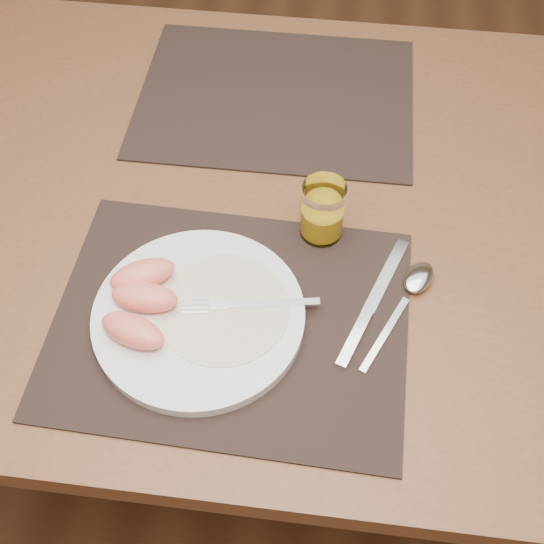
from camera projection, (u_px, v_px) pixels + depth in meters
The scene contains 11 objects.
ground at pixel (269, 411), 1.61m from camera, with size 5.00×5.00×0.00m, color #57341E.
table at pixel (268, 232), 1.07m from camera, with size 1.40×0.90×0.75m.
placemat_near at pixel (231, 320), 0.87m from camera, with size 0.45×0.35×0.00m, color black.
placemat_far at pixel (276, 97), 1.13m from camera, with size 0.45×0.35×0.00m, color black.
plate at pixel (199, 316), 0.86m from camera, with size 0.27×0.27×0.02m, color white.
plate_dressing at pixel (223, 308), 0.86m from camera, with size 0.17×0.17×0.00m.
fork at pixel (239, 305), 0.86m from camera, with size 0.17×0.05×0.00m.
knife at pixel (368, 311), 0.88m from camera, with size 0.09×0.21×0.01m.
spoon at pixel (414, 286), 0.90m from camera, with size 0.10×0.18×0.01m.
juice_glass at pixel (322, 213), 0.92m from camera, with size 0.06×0.06×0.09m.
grapefruit_wedges at pixel (140, 300), 0.85m from camera, with size 0.10×0.15×0.03m.
Camera 1 is at (0.09, -0.67, 1.49)m, focal length 45.00 mm.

